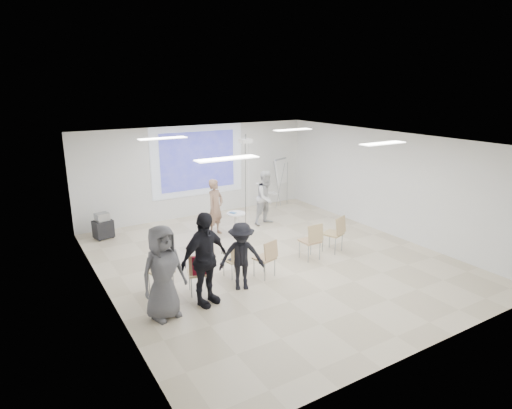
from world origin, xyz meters
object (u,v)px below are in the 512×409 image
player_right (267,195)px  audience_left (204,253)px  chair_left_mid (199,270)px  av_cart (103,227)px  chair_far_left (162,268)px  flipchart_easel (281,171)px  chair_right_far (336,231)px  audience_mid (241,252)px  pedestal_table (236,222)px  player_left (215,204)px  chair_right_inner (312,239)px  laptop (233,258)px  chair_left_inner (235,258)px  audience_outer (163,267)px  chair_center (267,256)px

player_right → audience_left: audience_left is taller
chair_left_mid → av_cart: 4.67m
chair_far_left → flipchart_easel: 7.33m
chair_right_far → audience_mid: 3.19m
pedestal_table → player_left: size_ratio=0.38×
chair_right_inner → laptop: bearing=174.5°
player_right → chair_far_left: player_right is taller
chair_left_inner → chair_right_inner: bearing=-13.3°
pedestal_table → chair_left_inner: chair_left_inner is taller
chair_left_inner → av_cart: chair_left_inner is taller
pedestal_table → chair_far_left: 3.95m
laptop → audience_mid: 0.79m
laptop → flipchart_easel: bearing=-145.1°
flipchart_easel → audience_mid: bearing=-153.8°
audience_left → av_cart: size_ratio=2.94×
chair_far_left → chair_left_mid: (0.64, -0.42, -0.03)m
player_right → audience_outer: 6.00m
audience_mid → av_cart: (-1.87, 4.79, -0.50)m
audience_outer → flipchart_easel: size_ratio=1.17×
chair_left_inner → laptop: 0.10m
chair_left_mid → player_right: bearing=56.8°
audience_left → audience_outer: bearing=165.9°
audience_outer → chair_left_mid: bearing=14.7°
chair_far_left → audience_mid: bearing=-32.0°
player_right → chair_left_inner: (-2.71, -2.92, -0.46)m
player_left → chair_center: (-0.28, -3.23, -0.41)m
chair_left_inner → audience_left: size_ratio=0.37×
audience_outer → player_right: bearing=25.9°
audience_left → flipchart_easel: size_ratio=1.26×
av_cart → chair_left_inner: bearing=-77.7°
player_right → av_cart: size_ratio=2.52×
chair_right_inner → player_right: bearing=79.0°
chair_right_far → av_cart: chair_right_far is taller
laptop → audience_mid: size_ratio=0.18×
chair_far_left → pedestal_table: bearing=29.2°
pedestal_table → chair_center: 3.02m
player_right → chair_left_mid: bearing=-148.7°
chair_left_mid → audience_outer: 1.14m
player_left → flipchart_easel: bearing=-3.9°
audience_left → audience_outer: audience_left is taller
chair_right_far → audience_left: bearing=170.0°
chair_right_far → player_left: bearing=105.4°
player_right → av_cart: bearing=154.9°
chair_center → audience_left: size_ratio=0.41×
chair_left_inner → flipchart_easel: 6.11m
chair_center → audience_left: (-1.71, -0.39, 0.57)m
pedestal_table → audience_left: (-2.49, -3.31, 0.72)m
player_right → chair_right_far: player_right is taller
chair_right_far → audience_left: size_ratio=0.45×
player_right → chair_center: 3.93m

